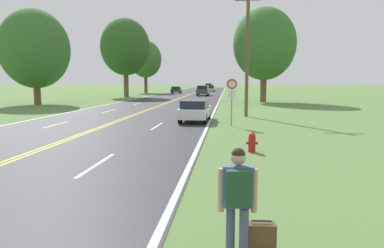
{
  "coord_description": "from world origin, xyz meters",
  "views": [
    {
      "loc": [
        7.02,
        -2.42,
        2.6
      ],
      "look_at": [
        5.97,
        7.42,
        1.33
      ],
      "focal_mm": 32.0,
      "sensor_mm": 36.0,
      "label": 1
    }
  ],
  "objects_px": {
    "fire_hydrant": "(252,142)",
    "car_champagne_hatchback_receding": "(211,88)",
    "tree_left_verge": "(125,47)",
    "tree_right_cluster": "(264,44)",
    "tree_mid_treeline": "(145,59)",
    "car_red_van_distant": "(209,87)",
    "car_dark_grey_suv_mid_near": "(203,90)",
    "car_white_hatchback_approaching": "(195,110)",
    "tree_behind_sign": "(35,49)",
    "car_dark_green_hatchback_mid_far": "(176,89)",
    "hitchhiker_person": "(238,193)",
    "suitcase": "(261,240)",
    "traffic_sign": "(232,90)"
  },
  "relations": [
    {
      "from": "fire_hydrant",
      "to": "car_champagne_hatchback_receding",
      "type": "distance_m",
      "value": 67.75
    },
    {
      "from": "tree_left_verge",
      "to": "tree_right_cluster",
      "type": "distance_m",
      "value": 22.55
    },
    {
      "from": "tree_mid_treeline",
      "to": "car_red_van_distant",
      "type": "distance_m",
      "value": 26.38
    },
    {
      "from": "fire_hydrant",
      "to": "tree_mid_treeline",
      "type": "height_order",
      "value": "tree_mid_treeline"
    },
    {
      "from": "car_dark_grey_suv_mid_near",
      "to": "car_white_hatchback_approaching",
      "type": "bearing_deg",
      "value": 3.74
    },
    {
      "from": "fire_hydrant",
      "to": "tree_behind_sign",
      "type": "bearing_deg",
      "value": 133.47
    },
    {
      "from": "fire_hydrant",
      "to": "car_red_van_distant",
      "type": "xyz_separation_m",
      "value": [
        -6.12,
        79.31,
        0.56
      ]
    },
    {
      "from": "tree_left_verge",
      "to": "car_dark_green_hatchback_mid_far",
      "type": "distance_m",
      "value": 19.1
    },
    {
      "from": "fire_hydrant",
      "to": "car_dark_grey_suv_mid_near",
      "type": "bearing_deg",
      "value": 96.48
    },
    {
      "from": "fire_hydrant",
      "to": "tree_behind_sign",
      "type": "distance_m",
      "value": 31.47
    },
    {
      "from": "hitchhiker_person",
      "to": "tree_mid_treeline",
      "type": "bearing_deg",
      "value": 11.99
    },
    {
      "from": "tree_left_verge",
      "to": "car_dark_grey_suv_mid_near",
      "type": "bearing_deg",
      "value": 25.91
    },
    {
      "from": "fire_hydrant",
      "to": "tree_right_cluster",
      "type": "xyz_separation_m",
      "value": [
        3.27,
        29.33,
        6.44
      ]
    },
    {
      "from": "suitcase",
      "to": "traffic_sign",
      "type": "distance_m",
      "value": 14.59
    },
    {
      "from": "car_red_van_distant",
      "to": "car_white_hatchback_approaching",
      "type": "bearing_deg",
      "value": 2.67
    },
    {
      "from": "fire_hydrant",
      "to": "tree_left_verge",
      "type": "xyz_separation_m",
      "value": [
        -16.72,
        39.73,
        7.28
      ]
    },
    {
      "from": "car_dark_green_hatchback_mid_far",
      "to": "tree_behind_sign",
      "type": "bearing_deg",
      "value": 162.1
    },
    {
      "from": "car_champagne_hatchback_receding",
      "to": "fire_hydrant",
      "type": "bearing_deg",
      "value": 3.9
    },
    {
      "from": "traffic_sign",
      "to": "car_dark_grey_suv_mid_near",
      "type": "xyz_separation_m",
      "value": [
        -4.47,
        38.4,
        -1.11
      ]
    },
    {
      "from": "car_dark_green_hatchback_mid_far",
      "to": "car_red_van_distant",
      "type": "bearing_deg",
      "value": -15.18
    },
    {
      "from": "traffic_sign",
      "to": "tree_behind_sign",
      "type": "height_order",
      "value": "tree_behind_sign"
    },
    {
      "from": "car_champagne_hatchback_receding",
      "to": "car_red_van_distant",
      "type": "bearing_deg",
      "value": -175.05
    },
    {
      "from": "tree_behind_sign",
      "to": "car_dark_grey_suv_mid_near",
      "type": "xyz_separation_m",
      "value": [
        16.16,
        22.86,
        -4.95
      ]
    },
    {
      "from": "hitchhiker_person",
      "to": "tree_right_cluster",
      "type": "relative_size",
      "value": 0.15
    },
    {
      "from": "hitchhiker_person",
      "to": "car_red_van_distant",
      "type": "distance_m",
      "value": 87.16
    },
    {
      "from": "suitcase",
      "to": "tree_left_verge",
      "type": "distance_m",
      "value": 50.54
    },
    {
      "from": "suitcase",
      "to": "car_red_van_distant",
      "type": "height_order",
      "value": "car_red_van_distant"
    },
    {
      "from": "car_dark_green_hatchback_mid_far",
      "to": "car_champagne_hatchback_receding",
      "type": "relative_size",
      "value": 0.96
    },
    {
      "from": "car_white_hatchback_approaching",
      "to": "car_red_van_distant",
      "type": "relative_size",
      "value": 0.84
    },
    {
      "from": "tree_left_verge",
      "to": "tree_behind_sign",
      "type": "height_order",
      "value": "tree_left_verge"
    },
    {
      "from": "traffic_sign",
      "to": "tree_left_verge",
      "type": "height_order",
      "value": "tree_left_verge"
    },
    {
      "from": "car_champagne_hatchback_receding",
      "to": "car_red_van_distant",
      "type": "distance_m",
      "value": 11.8
    },
    {
      "from": "suitcase",
      "to": "tree_mid_treeline",
      "type": "xyz_separation_m",
      "value": [
        -17.29,
        63.86,
        6.56
      ]
    },
    {
      "from": "tree_left_verge",
      "to": "car_champagne_hatchback_receding",
      "type": "bearing_deg",
      "value": 67.21
    },
    {
      "from": "tree_right_cluster",
      "to": "tree_behind_sign",
      "type": "bearing_deg",
      "value": -164.44
    },
    {
      "from": "tree_behind_sign",
      "to": "car_dark_grey_suv_mid_near",
      "type": "distance_m",
      "value": 28.43
    },
    {
      "from": "tree_behind_sign",
      "to": "tree_mid_treeline",
      "type": "distance_m",
      "value": 34.06
    },
    {
      "from": "fire_hydrant",
      "to": "tree_left_verge",
      "type": "distance_m",
      "value": 43.71
    },
    {
      "from": "traffic_sign",
      "to": "tree_mid_treeline",
      "type": "xyz_separation_m",
      "value": [
        -16.97,
        49.39,
        4.78
      ]
    },
    {
      "from": "tree_right_cluster",
      "to": "car_dark_grey_suv_mid_near",
      "type": "distance_m",
      "value": 19.03
    },
    {
      "from": "tree_left_verge",
      "to": "tree_behind_sign",
      "type": "bearing_deg",
      "value": -104.92
    },
    {
      "from": "hitchhiker_person",
      "to": "tree_left_verge",
      "type": "height_order",
      "value": "tree_left_verge"
    },
    {
      "from": "car_dark_green_hatchback_mid_far",
      "to": "tree_mid_treeline",
      "type": "bearing_deg",
      "value": 91.88
    },
    {
      "from": "suitcase",
      "to": "car_red_van_distant",
      "type": "distance_m",
      "value": 87.03
    },
    {
      "from": "hitchhiker_person",
      "to": "car_dark_grey_suv_mid_near",
      "type": "relative_size",
      "value": 0.35
    },
    {
      "from": "car_dark_green_hatchback_mid_far",
      "to": "car_red_van_distant",
      "type": "height_order",
      "value": "car_red_van_distant"
    },
    {
      "from": "tree_behind_sign",
      "to": "car_white_hatchback_approaching",
      "type": "height_order",
      "value": "tree_behind_sign"
    },
    {
      "from": "car_white_hatchback_approaching",
      "to": "car_dark_grey_suv_mid_near",
      "type": "distance_m",
      "value": 36.33
    },
    {
      "from": "car_dark_grey_suv_mid_near",
      "to": "car_champagne_hatchback_receding",
      "type": "height_order",
      "value": "car_dark_grey_suv_mid_near"
    },
    {
      "from": "car_dark_grey_suv_mid_near",
      "to": "car_red_van_distant",
      "type": "xyz_separation_m",
      "value": [
        -0.96,
        33.97,
        0.01
      ]
    }
  ]
}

